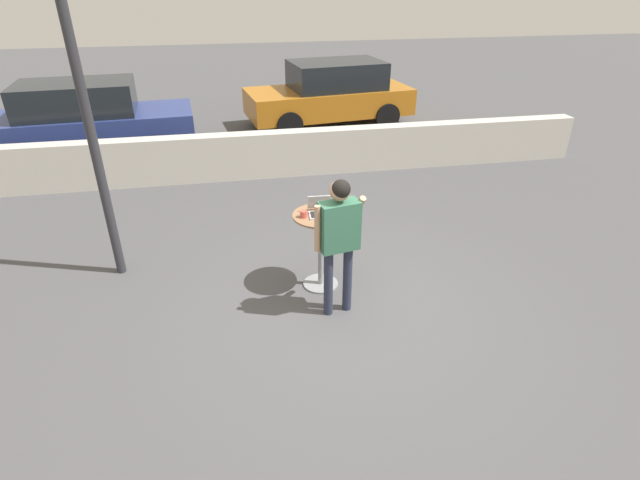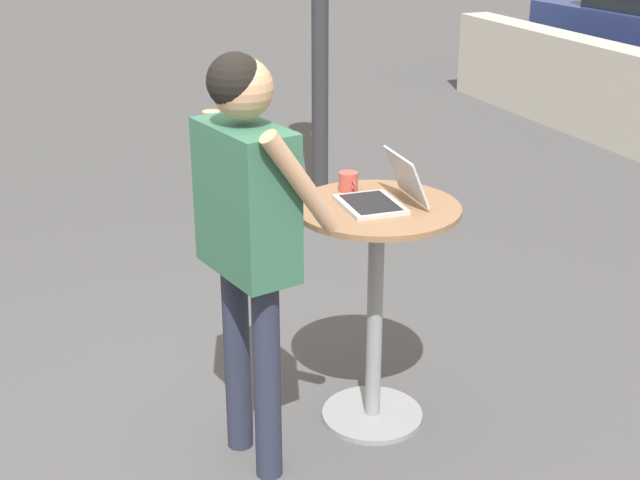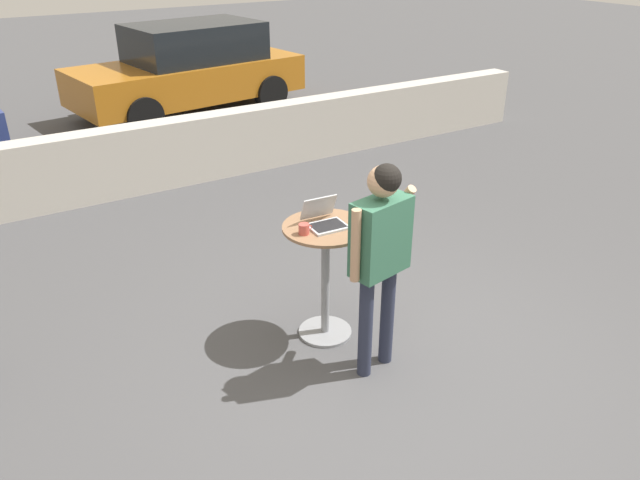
# 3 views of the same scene
# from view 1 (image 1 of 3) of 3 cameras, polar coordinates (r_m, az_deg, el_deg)

# --- Properties ---
(ground_plane) EXTENTS (50.00, 50.00, 0.00)m
(ground_plane) POSITION_cam_1_polar(r_m,az_deg,el_deg) (6.16, 3.24, -8.47)
(ground_plane) COLOR #4C4C4F
(pavement_kerb) EXTENTS (12.11, 0.35, 0.89)m
(pavement_kerb) POSITION_cam_1_polar(r_m,az_deg,el_deg) (10.16, -3.17, 9.91)
(pavement_kerb) COLOR beige
(pavement_kerb) RESTS_ON ground_plane
(cafe_table) EXTENTS (0.70, 0.70, 1.04)m
(cafe_table) POSITION_cam_1_polar(r_m,az_deg,el_deg) (6.33, 0.08, -0.01)
(cafe_table) COLOR gray
(cafe_table) RESTS_ON ground_plane
(laptop) EXTENTS (0.32, 0.34, 0.22)m
(laptop) POSITION_cam_1_polar(r_m,az_deg,el_deg) (6.16, 0.07, 3.41)
(laptop) COLOR #B7BABF
(laptop) RESTS_ON cafe_table
(coffee_mug) EXTENTS (0.12, 0.08, 0.09)m
(coffee_mug) POSITION_cam_1_polar(r_m,az_deg,el_deg) (6.08, -1.89, 2.98)
(coffee_mug) COLOR #C14C42
(coffee_mug) RESTS_ON cafe_table
(standing_person) EXTENTS (0.60, 0.45, 1.73)m
(standing_person) POSITION_cam_1_polar(r_m,az_deg,el_deg) (5.61, 2.18, 1.12)
(standing_person) COLOR #282D42
(standing_person) RESTS_ON ground_plane
(parked_car_near_street) EXTENTS (4.42, 2.32, 1.61)m
(parked_car_near_street) POSITION_cam_1_polar(r_m,az_deg,el_deg) (13.58, 1.26, 16.40)
(parked_car_near_street) COLOR #B76B19
(parked_car_near_street) RESTS_ON ground_plane
(parked_car_further_down) EXTENTS (4.31, 2.04, 1.64)m
(parked_car_further_down) POSITION_cam_1_polar(r_m,az_deg,el_deg) (12.03, -24.92, 12.24)
(parked_car_further_down) COLOR navy
(parked_car_further_down) RESTS_ON ground_plane
(street_lamp) EXTENTS (0.32, 0.32, 3.81)m
(street_lamp) POSITION_cam_1_polar(r_m,az_deg,el_deg) (6.60, -25.69, 15.45)
(street_lamp) COLOR #2D2D33
(street_lamp) RESTS_ON ground_plane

